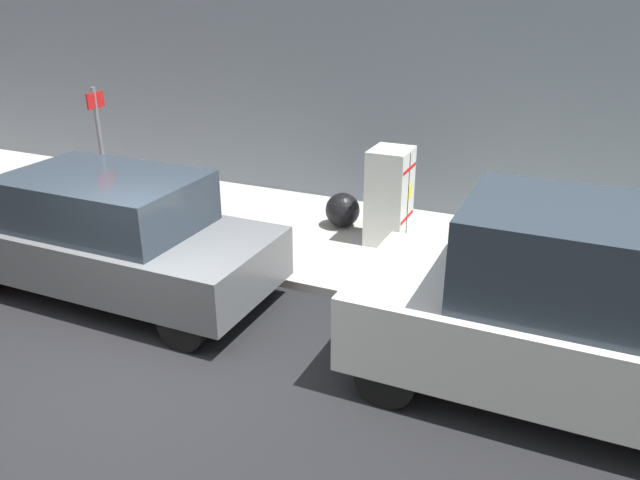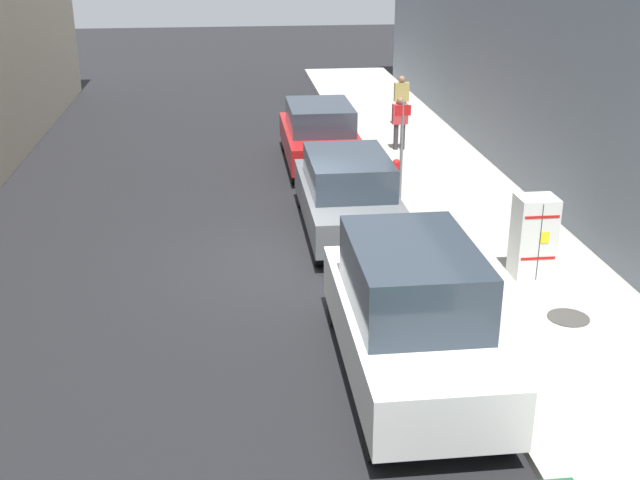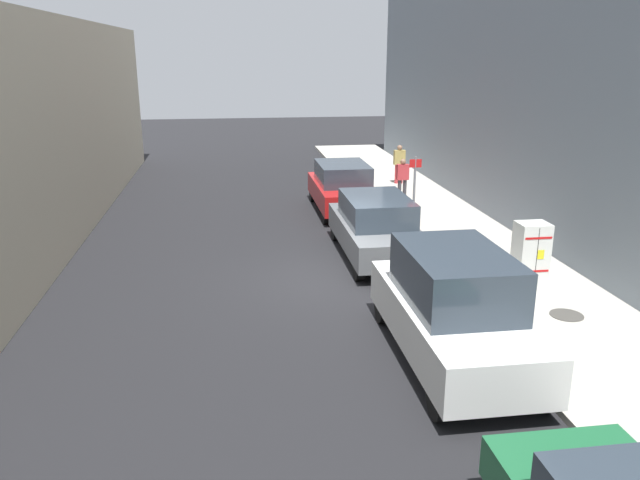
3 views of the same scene
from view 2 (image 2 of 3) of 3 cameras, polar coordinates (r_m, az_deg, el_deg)
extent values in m
plane|color=black|center=(16.13, -2.37, -1.51)|extent=(80.00, 80.00, 0.00)
cube|color=#B2ADA0|center=(16.95, 12.44, -0.61)|extent=(3.65, 44.00, 0.13)
cube|color=silver|center=(15.40, 14.94, 0.24)|extent=(0.72, 0.61, 1.55)
cube|color=black|center=(15.13, 15.35, -0.19)|extent=(0.01, 0.01, 1.47)
cube|color=yellow|center=(15.13, 15.71, 0.16)|extent=(0.16, 0.01, 0.22)
cube|color=red|center=(14.96, 15.54, 1.58)|extent=(0.65, 0.01, 0.05)
cube|color=red|center=(15.24, 15.24, -1.27)|extent=(0.65, 0.01, 0.05)
cylinder|color=#47443F|center=(14.18, 17.25, -5.30)|extent=(0.70, 0.70, 0.02)
cylinder|color=slate|center=(18.77, 5.81, 6.12)|extent=(0.07, 0.07, 2.44)
cube|color=red|center=(18.51, 5.94, 9.15)|extent=(0.36, 0.02, 0.24)
cylinder|color=red|center=(20.08, 5.42, 4.51)|extent=(0.22, 0.22, 0.66)
sphere|color=red|center=(19.98, 5.45, 5.47)|extent=(0.20, 0.20, 0.20)
sphere|color=black|center=(16.48, 14.68, -0.10)|extent=(0.60, 0.60, 0.60)
cylinder|color=#333338|center=(23.81, 5.89, 7.34)|extent=(0.14, 0.14, 0.76)
cylinder|color=#333338|center=(23.76, 5.42, 7.33)|extent=(0.14, 0.14, 0.76)
cube|color=#B73338|center=(23.63, 5.71, 8.91)|extent=(0.45, 0.22, 0.57)
sphere|color=#8C664C|center=(23.55, 5.75, 9.83)|extent=(0.21, 0.21, 0.21)
cylinder|color=#B73338|center=(26.75, 5.98, 8.96)|extent=(0.14, 0.14, 0.80)
cylinder|color=#B73338|center=(26.71, 5.53, 8.95)|extent=(0.14, 0.14, 0.80)
cube|color=#A8934C|center=(26.59, 5.82, 10.44)|extent=(0.47, 0.22, 0.60)
sphere|color=#8C664C|center=(26.51, 5.85, 11.31)|extent=(0.22, 0.22, 0.22)
cube|color=red|center=(22.49, -0.01, 7.03)|extent=(1.94, 4.47, 0.70)
cube|color=#2D3842|center=(22.32, -0.01, 8.77)|extent=(1.71, 2.46, 0.70)
cylinder|color=black|center=(21.11, 2.79, 5.04)|extent=(0.22, 0.64, 0.64)
cylinder|color=black|center=(20.91, -1.78, 4.89)|extent=(0.22, 0.64, 0.64)
cylinder|color=black|center=(24.28, 1.52, 7.26)|extent=(0.22, 0.64, 0.64)
cylinder|color=black|center=(24.10, -2.47, 7.14)|extent=(0.22, 0.64, 0.64)
cube|color=slate|center=(17.46, 1.99, 2.69)|extent=(1.92, 4.66, 0.70)
cube|color=#2D3842|center=(17.25, 2.02, 4.89)|extent=(1.69, 2.56, 0.70)
cylinder|color=black|center=(16.11, 5.82, -0.39)|extent=(0.22, 0.64, 0.64)
cylinder|color=black|center=(15.85, -0.07, -0.65)|extent=(0.22, 0.64, 0.64)
cylinder|color=black|center=(19.34, 3.65, 3.47)|extent=(0.22, 0.64, 0.64)
cylinder|color=black|center=(19.13, -1.27, 3.30)|extent=(0.22, 0.64, 0.64)
cube|color=silver|center=(11.87, 6.40, -6.53)|extent=(1.95, 4.84, 0.85)
cube|color=#2D3842|center=(11.47, 6.58, -2.56)|extent=(1.72, 2.66, 0.95)
cylinder|color=black|center=(10.80, 12.99, -12.74)|extent=(0.22, 0.65, 0.65)
cylinder|color=black|center=(10.40, 3.89, -13.65)|extent=(0.22, 0.65, 0.65)
cylinder|color=black|center=(13.84, 8.09, -4.29)|extent=(0.22, 0.65, 0.65)
cylinder|color=black|center=(13.53, 1.11, -4.69)|extent=(0.22, 0.65, 0.65)
camera|label=1|loc=(11.25, -25.11, 8.37)|focal=35.00mm
camera|label=3|loc=(1.60, -78.48, -27.50)|focal=35.00mm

